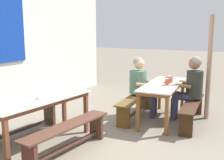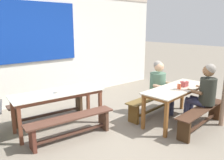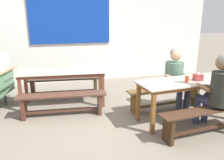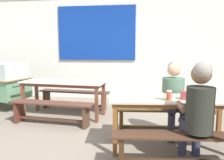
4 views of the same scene
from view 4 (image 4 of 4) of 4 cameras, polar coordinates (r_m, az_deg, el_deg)
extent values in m
plane|color=slate|center=(3.87, -6.04, -13.65)|extent=(40.00, 40.00, 0.00)
cube|color=silver|center=(6.32, 0.02, 7.89)|extent=(7.39, 0.12, 2.80)
cube|color=#103496|center=(6.32, -4.05, 11.90)|extent=(2.17, 0.03, 1.48)
cube|color=beige|center=(4.76, -12.36, -0.46)|extent=(1.81, 0.78, 0.02)
cube|color=brown|center=(4.77, -12.35, -0.92)|extent=(1.72, 0.71, 0.06)
cube|color=brown|center=(4.81, -2.17, -5.08)|extent=(0.06, 0.06, 0.67)
cube|color=brown|center=(4.32, -3.97, -6.61)|extent=(0.06, 0.06, 0.67)
cube|color=brown|center=(5.44, -18.73, -3.95)|extent=(0.06, 0.06, 0.67)
cube|color=brown|center=(5.02, -21.83, -5.11)|extent=(0.06, 0.06, 0.67)
cube|color=beige|center=(3.23, 15.04, -4.67)|extent=(1.78, 0.80, 0.02)
cube|color=brown|center=(3.24, 15.01, -5.38)|extent=(1.70, 0.73, 0.06)
cube|color=brown|center=(3.81, 25.73, -9.52)|extent=(0.07, 0.07, 0.66)
cube|color=brown|center=(3.51, 1.04, -10.18)|extent=(0.07, 0.07, 0.66)
cube|color=brown|center=(3.03, 0.78, -13.20)|extent=(0.07, 0.07, 0.66)
cube|color=#463025|center=(5.32, -9.67, -2.92)|extent=(1.71, 0.43, 0.03)
cube|color=#4B3623|center=(5.14, -2.11, -5.68)|extent=(0.08, 0.26, 0.41)
cube|color=#48301F|center=(5.68, -16.39, -4.67)|extent=(0.08, 0.26, 0.41)
cube|color=#463025|center=(5.39, -9.59, -6.24)|extent=(1.41, 0.16, 0.04)
cube|color=#503025|center=(4.33, -15.42, -5.70)|extent=(1.64, 0.42, 0.03)
cube|color=#513526|center=(4.11, -6.65, -9.33)|extent=(0.08, 0.25, 0.40)
cube|color=#552B20|center=(4.75, -22.78, -7.53)|extent=(0.08, 0.25, 0.40)
cube|color=#503025|center=(4.42, -15.26, -9.71)|extent=(1.35, 0.15, 0.04)
cube|color=brown|center=(3.84, 13.05, -7.35)|extent=(1.67, 0.45, 0.03)
cube|color=brown|center=(4.09, 22.84, -10.00)|extent=(0.08, 0.25, 0.41)
cube|color=brown|center=(3.84, 2.39, -10.52)|extent=(0.08, 0.25, 0.41)
cube|color=brown|center=(3.94, 12.90, -11.82)|extent=(1.37, 0.18, 0.04)
cube|color=#40271A|center=(2.80, 17.34, -13.47)|extent=(1.66, 0.43, 0.02)
cube|color=#392413|center=(2.80, 2.42, -17.94)|extent=(0.08, 0.23, 0.41)
cube|color=#64956C|center=(5.99, -26.36, -1.86)|extent=(1.33, 1.04, 0.47)
cube|color=silver|center=(5.94, -26.62, 2.11)|extent=(1.20, 0.93, 0.37)
cube|color=tan|center=(5.96, -26.51, 0.47)|extent=(1.43, 1.14, 0.02)
cylinder|color=black|center=(6.70, -26.58, -2.92)|extent=(0.48, 0.17, 0.49)
cylinder|color=#333333|center=(5.68, -22.65, -5.82)|extent=(0.05, 0.05, 0.24)
cylinder|color=#3F3F3F|center=(5.42, -21.17, -1.04)|extent=(0.23, 0.74, 0.04)
cylinder|color=#323451|center=(3.28, 20.83, -14.20)|extent=(0.11, 0.11, 0.43)
cylinder|color=#323451|center=(3.24, 17.66, -14.34)|extent=(0.11, 0.11, 0.43)
cylinder|color=#323451|center=(3.02, 22.02, -10.82)|extent=(0.15, 0.42, 0.13)
cylinder|color=#323451|center=(2.98, 18.64, -10.94)|extent=(0.15, 0.42, 0.13)
cylinder|color=#282A23|center=(2.76, 21.59, -7.10)|extent=(0.31, 0.31, 0.53)
sphere|color=brown|center=(2.70, 21.93, 1.40)|extent=(0.23, 0.23, 0.23)
sphere|color=gray|center=(2.67, 22.15, 2.17)|extent=(0.21, 0.21, 0.21)
cylinder|color=brown|center=(2.98, 23.91, -6.37)|extent=(0.08, 0.31, 0.10)
cylinder|color=brown|center=(2.89, 17.20, -6.48)|extent=(0.08, 0.30, 0.08)
cylinder|color=#323449|center=(3.60, 14.92, -11.91)|extent=(0.11, 0.11, 0.43)
cylinder|color=#323449|center=(3.64, 17.74, -11.78)|extent=(0.11, 0.11, 0.43)
cylinder|color=#323449|center=(3.68, 14.48, -7.10)|extent=(0.17, 0.39, 0.13)
cylinder|color=#323449|center=(3.72, 17.21, -7.03)|extent=(0.17, 0.39, 0.13)
cylinder|color=#4F725C|center=(3.81, 15.38, -3.06)|extent=(0.36, 0.36, 0.48)
sphere|color=tan|center=(3.73, 15.67, 2.60)|extent=(0.22, 0.22, 0.22)
sphere|color=gray|center=(3.76, 15.59, 3.23)|extent=(0.20, 0.20, 0.20)
cylinder|color=tan|center=(3.60, 12.94, -3.89)|extent=(0.10, 0.31, 0.07)
cylinder|color=tan|center=(3.69, 19.03, -3.82)|extent=(0.10, 0.31, 0.07)
cube|color=#993A39|center=(3.20, 18.57, -3.73)|extent=(0.15, 0.12, 0.11)
cube|color=white|center=(3.18, 18.63, -2.53)|extent=(0.06, 0.03, 0.02)
cylinder|color=#D65130|center=(3.13, 14.41, -3.85)|extent=(0.07, 0.07, 0.11)
cylinder|color=white|center=(3.12, 14.45, -2.74)|extent=(0.07, 0.07, 0.02)
cylinder|color=silver|center=(4.72, -12.72, -0.14)|extent=(0.15, 0.15, 0.05)
camera|label=1|loc=(4.96, -65.96, 7.46)|focal=44.60mm
camera|label=2|loc=(3.62, -75.13, 11.07)|focal=36.27mm
camera|label=3|loc=(1.80, -86.35, 11.73)|focal=35.16mm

